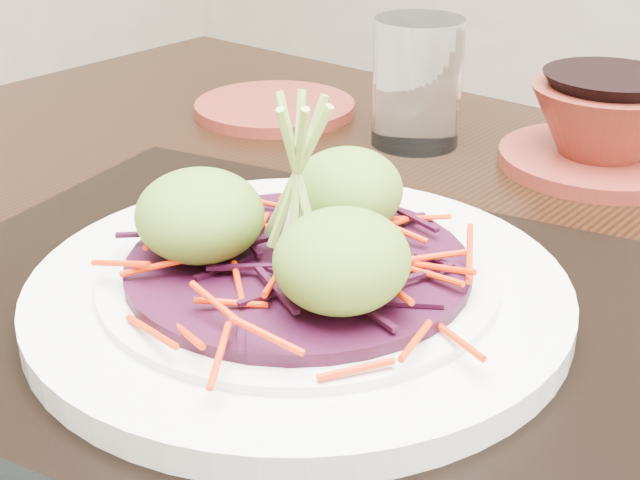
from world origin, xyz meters
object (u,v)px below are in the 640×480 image
Objects in this scene: dining_table at (395,421)px; terracotta_bowl_set at (603,132)px; water_glass at (417,83)px; terracotta_side_plate at (275,108)px; white_plate at (299,289)px; serving_tray at (299,321)px.

terracotta_bowl_set reaches higher than dining_table.
water_glass is 0.16m from terracotta_bowl_set.
terracotta_side_plate is 1.41× the size of water_glass.
serving_tray is at bearing 0.00° from white_plate.
white_plate is at bearing -50.43° from terracotta_side_plate.
white_plate reaches higher than dining_table.
water_glass is (-0.11, 0.32, 0.02)m from white_plate.
dining_table is 0.31m from terracotta_bowl_set.
water_glass reaches higher than serving_tray.
water_glass is (0.15, 0.00, 0.05)m from terracotta_side_plate.
white_plate is (-0.02, -0.08, 0.13)m from dining_table.
water_glass is (-0.13, 0.24, 0.15)m from dining_table.
terracotta_side_plate is at bearing -172.68° from terracotta_bowl_set.
terracotta_side_plate reaches higher than dining_table.
terracotta_side_plate is at bearing 121.99° from serving_tray.
dining_table is 0.16m from white_plate.
dining_table is at bearing -40.15° from terracotta_side_plate.
terracotta_side_plate is (-0.28, 0.24, 0.10)m from dining_table.
terracotta_side_plate is (-0.26, 0.32, -0.03)m from white_plate.
serving_tray is 0.34m from water_glass.
white_plate is at bearing -96.80° from dining_table.
white_plate is 1.40× the size of terracotta_bowl_set.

